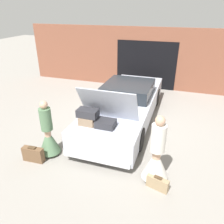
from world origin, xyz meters
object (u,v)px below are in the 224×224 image
Objects in this scene: person_left at (48,136)px; person_right at (156,158)px; car at (125,105)px; suitcase_beside_left_person at (33,154)px; suitcase_beside_right_person at (158,183)px.

person_right is (2.81, -0.08, 0.03)m from person_left.
person_left is at bearing -119.13° from car.
suitcase_beside_right_person is at bearing 0.60° from suitcase_beside_left_person.
person_right is at bearing -61.52° from car.
person_right reaches higher than suitcase_beside_right_person.
car is at bearing 60.81° from suitcase_beside_left_person.
car is at bearing 147.21° from person_left.
car is 10.73× the size of suitcase_beside_right_person.
suitcase_beside_right_person is at bearing 79.10° from person_left.
car reaches higher than person_left.
person_left is at bearing 172.75° from suitcase_beside_right_person.
person_right reaches higher than person_left.
person_left is 0.58m from suitcase_beside_left_person.
person_left is (-1.40, -2.52, -0.03)m from car.
person_left is 3.07× the size of suitcase_beside_right_person.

